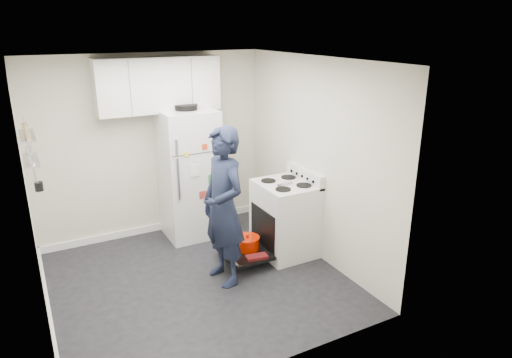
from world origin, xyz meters
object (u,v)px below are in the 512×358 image
electric_range (284,219)px  person (223,207)px  open_oven_door (245,247)px  refrigerator (189,174)px

electric_range → person: size_ratio=0.60×
open_oven_door → person: 0.87m
open_oven_door → refrigerator: (-0.31, 1.09, 0.70)m
electric_range → refrigerator: 1.46m
open_oven_door → person: person is taller
electric_range → refrigerator: (-0.86, 1.10, 0.43)m
electric_range → open_oven_door: size_ratio=1.53×
electric_range → open_oven_door: (-0.56, 0.01, -0.27)m
electric_range → open_oven_door: electric_range is taller
open_oven_door → refrigerator: refrigerator is taller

